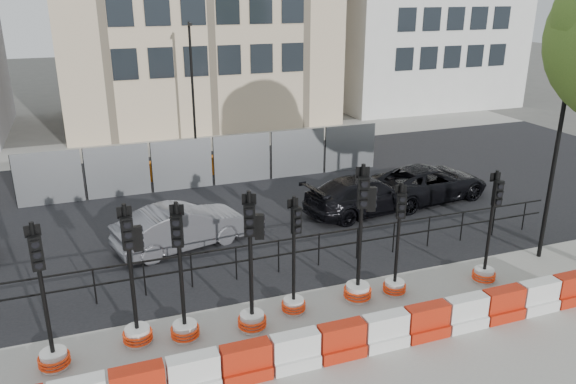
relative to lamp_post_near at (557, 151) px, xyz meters
name	(u,v)px	position (x,y,z in m)	size (l,w,h in m)	color
ground	(294,294)	(-7.50, 0.52, -3.22)	(120.00, 120.00, 0.00)	#51514C
sidewalk_near	(345,361)	(-7.50, -2.48, -3.21)	(40.00, 6.00, 0.02)	gray
road	(226,202)	(-7.50, 7.52, -3.21)	(40.00, 14.00, 0.03)	black
sidewalk_far	(182,143)	(-7.50, 16.52, -3.21)	(40.00, 4.00, 0.02)	gray
kerb_railing	(279,251)	(-7.50, 1.72, -2.54)	(18.00, 0.04, 1.00)	black
heras_fencing	(197,165)	(-7.99, 10.23, -2.51)	(14.33, 1.72, 2.00)	gray
lamp_post_far	(192,82)	(-7.00, 15.50, 0.00)	(0.12, 0.56, 6.00)	black
lamp_post_near	(557,151)	(0.00, 0.00, 0.00)	(0.12, 0.56, 6.00)	black
barrier_row	(341,342)	(-7.50, -2.28, -2.86)	(13.60, 0.50, 0.80)	red
traffic_signal_a	(51,340)	(-13.22, -0.59, -2.55)	(0.65, 0.65, 3.28)	silver
traffic_signal_b	(136,313)	(-11.50, -0.31, -2.43)	(0.65, 0.65, 3.32)	silver
traffic_signal_c	(184,313)	(-10.50, -0.50, -2.54)	(0.65, 0.65, 3.29)	silver
traffic_signal_d	(252,299)	(-8.97, -0.66, -2.41)	(0.67, 0.67, 3.39)	silver
traffic_signal_e	(294,290)	(-7.82, -0.31, -2.60)	(0.59, 0.59, 3.00)	silver
traffic_signal_f	(359,270)	(-6.10, -0.33, -2.37)	(0.71, 0.71, 3.59)	silver
traffic_signal_g	(396,272)	(-5.09, -0.38, -2.60)	(0.60, 0.60, 3.02)	silver
traffic_signal_h	(486,260)	(-2.51, -0.66, -2.57)	(0.62, 0.62, 3.14)	silver
car_b	(182,227)	(-9.68, 4.31, -2.56)	(4.26, 2.37, 1.33)	#525358
car_c	(365,194)	(-3.15, 4.94, -2.57)	(4.76, 2.54, 1.31)	black
car_d	(428,183)	(-0.35, 5.31, -2.57)	(4.90, 2.72, 1.30)	black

